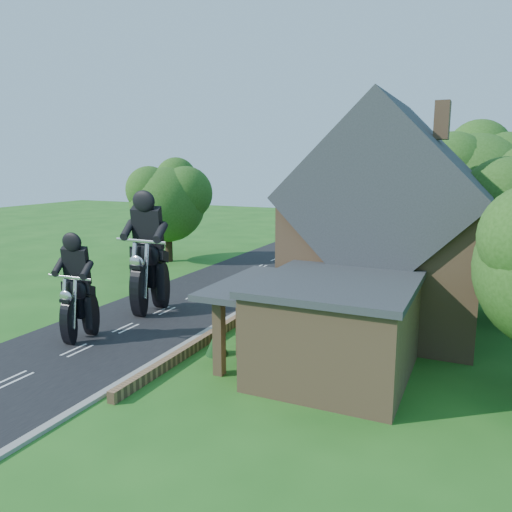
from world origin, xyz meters
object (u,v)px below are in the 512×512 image
at_px(garden_wall, 257,307).
at_px(motorcycle_follow, 150,295).
at_px(house, 389,231).
at_px(annex, 332,326).
at_px(motorcycle_lead, 80,324).

height_order(garden_wall, motorcycle_follow, motorcycle_follow).
bearing_deg(house, garden_wall, -170.83).
relative_size(garden_wall, annex, 3.12).
height_order(house, motorcycle_follow, house).
distance_m(garden_wall, house, 7.52).
bearing_deg(garden_wall, motorcycle_lead, -125.93).
bearing_deg(annex, motorcycle_lead, -173.66).
bearing_deg(garden_wall, house, 9.17).
bearing_deg(house, annex, -95.24).
xyz_separation_m(house, motorcycle_follow, (-10.97, -3.48, -3.42)).
bearing_deg(motorcycle_follow, house, -161.13).
relative_size(garden_wall, motorcycle_follow, 11.16).
height_order(house, annex, house).
xyz_separation_m(garden_wall, annex, (5.57, -5.80, 1.57)).
bearing_deg(annex, house, 84.76).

